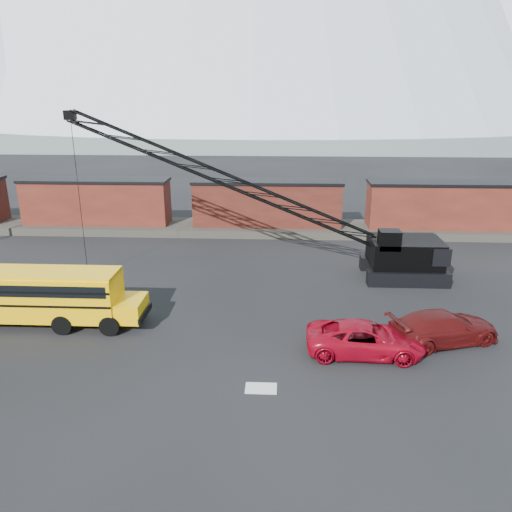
% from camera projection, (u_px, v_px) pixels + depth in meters
% --- Properties ---
extents(ground, '(160.00, 160.00, 0.00)m').
position_uv_depth(ground, '(255.00, 345.00, 25.95)').
color(ground, black).
rests_on(ground, ground).
extents(gravel_berm, '(120.00, 5.00, 0.70)m').
position_uv_depth(gravel_berm, '(267.00, 228.00, 46.70)').
color(gravel_berm, '#433F37').
rests_on(gravel_berm, ground).
extents(boxcar_west_near, '(13.70, 3.10, 4.17)m').
position_uv_depth(boxcar_west_near, '(97.00, 201.00, 46.70)').
color(boxcar_west_near, '#451913').
rests_on(boxcar_west_near, gravel_berm).
extents(boxcar_mid, '(13.70, 3.10, 4.17)m').
position_uv_depth(boxcar_mid, '(267.00, 203.00, 45.94)').
color(boxcar_mid, '#541F17').
rests_on(boxcar_mid, gravel_berm).
extents(boxcar_east_near, '(13.70, 3.10, 4.17)m').
position_uv_depth(boxcar_east_near, '(443.00, 205.00, 45.18)').
color(boxcar_east_near, '#451913').
rests_on(boxcar_east_near, gravel_berm).
extents(snow_patch, '(1.40, 0.90, 0.02)m').
position_uv_depth(snow_patch, '(261.00, 388.00, 22.13)').
color(snow_patch, silver).
rests_on(snow_patch, ground).
extents(school_bus, '(11.65, 2.65, 3.19)m').
position_uv_depth(school_bus, '(36.00, 295.00, 27.72)').
color(school_bus, '#FFB905').
rests_on(school_bus, ground).
extents(red_pickup, '(5.95, 2.88, 1.63)m').
position_uv_depth(red_pickup, '(365.00, 339.00, 24.84)').
color(red_pickup, '#A3071B').
rests_on(red_pickup, ground).
extents(maroon_suv, '(6.38, 4.18, 1.72)m').
position_uv_depth(maroon_suv, '(443.00, 327.00, 25.94)').
color(maroon_suv, '#4E0E0E').
rests_on(maroon_suv, ground).
extents(crawler_crane, '(25.54, 4.20, 11.60)m').
position_uv_depth(crawler_crane, '(246.00, 188.00, 33.58)').
color(crawler_crane, black).
rests_on(crawler_crane, ground).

